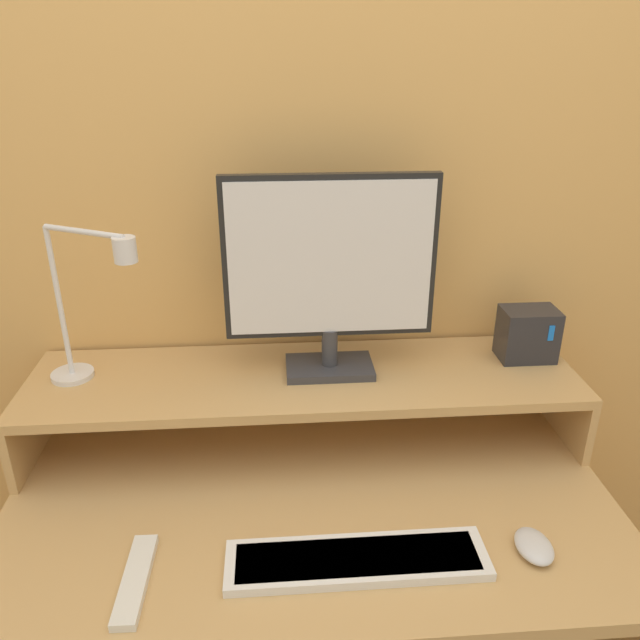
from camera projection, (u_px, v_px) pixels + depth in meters
wall_back at (298, 207)px, 1.47m from camera, size 6.00×0.05×2.50m
desk at (311, 568)px, 1.39m from camera, size 1.25×0.73×0.74m
monitor_shelf at (304, 384)px, 1.43m from camera, size 1.25×0.33×0.17m
monitor at (330, 269)px, 1.34m from camera, size 0.46×0.12×0.45m
desk_lamp at (89, 307)px, 1.31m from camera, size 0.24×0.16×0.36m
router_dock at (527, 334)px, 1.47m from camera, size 0.13×0.09×0.13m
keyboard at (357, 560)px, 1.12m from camera, size 0.47×0.12×0.02m
mouse at (534, 546)px, 1.14m from camera, size 0.07×0.10×0.03m
remote_control at (135, 580)px, 1.08m from camera, size 0.05×0.20×0.02m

